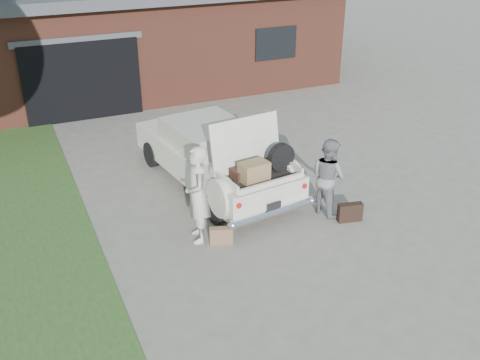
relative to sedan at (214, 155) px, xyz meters
name	(u,v)px	position (x,y,z in m)	size (l,w,h in m)	color
ground	(254,248)	(-0.32, -2.69, -0.68)	(90.00, 90.00, 0.00)	gray
house	(137,29)	(0.66, 8.78, 0.99)	(12.80, 7.80, 3.30)	brown
sedan	(214,155)	(0.00, 0.00, 0.00)	(2.38, 4.81, 1.91)	silver
woman_left	(197,195)	(-1.10, -1.98, 0.23)	(0.67, 0.44, 1.82)	beige
woman_right	(328,177)	(1.56, -2.08, 0.11)	(0.76, 0.59, 1.57)	gray
suitcase_left	(221,236)	(-0.79, -2.30, -0.52)	(0.42, 0.13, 0.32)	#896046
suitcase_right	(350,212)	(1.80, -2.56, -0.49)	(0.48, 0.15, 0.37)	black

